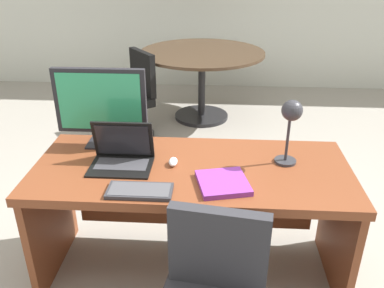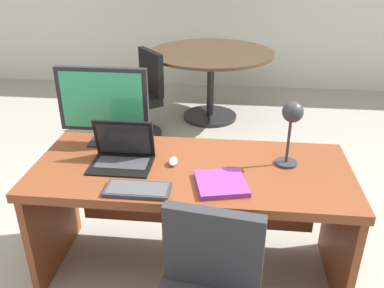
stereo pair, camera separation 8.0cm
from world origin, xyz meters
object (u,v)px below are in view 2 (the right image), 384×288
(mouse, at_px, (173,161))
(meeting_chair_near, at_px, (138,103))
(laptop, at_px, (123,150))
(desk_lamp, at_px, (292,120))
(desk, at_px, (192,191))
(keyboard, at_px, (138,190))
(book, at_px, (221,183))
(monitor, at_px, (103,102))
(meeting_table, at_px, (211,68))

(mouse, distance_m, meeting_chair_near, 2.05)
(mouse, relative_size, meeting_chair_near, 0.10)
(laptop, xyz_separation_m, desk_lamp, (0.89, 0.04, 0.20))
(laptop, xyz_separation_m, mouse, (0.28, -0.01, -0.05))
(desk, xyz_separation_m, keyboard, (-0.23, -0.31, 0.20))
(meeting_chair_near, bearing_deg, book, -66.31)
(monitor, relative_size, laptop, 1.60)
(monitor, distance_m, mouse, 0.55)
(desk, bearing_deg, keyboard, -126.77)
(keyboard, height_order, book, book)
(book, xyz_separation_m, meeting_table, (-0.22, 2.64, -0.15))
(mouse, bearing_deg, meeting_chair_near, 108.83)
(desk, xyz_separation_m, book, (0.17, -0.22, 0.20))
(desk, distance_m, desk_lamp, 0.69)
(desk_lamp, xyz_separation_m, meeting_chair_near, (-1.27, 1.86, -0.65))
(desk_lamp, bearing_deg, mouse, -175.78)
(meeting_table, height_order, meeting_chair_near, meeting_chair_near)
(monitor, bearing_deg, meeting_chair_near, 97.14)
(laptop, relative_size, meeting_table, 0.24)
(monitor, bearing_deg, desk_lamp, -9.87)
(mouse, bearing_deg, book, -35.50)
(desk, bearing_deg, meeting_chair_near, 111.80)
(keyboard, bearing_deg, meeting_chair_near, 103.29)
(laptop, xyz_separation_m, keyboard, (0.15, -0.29, -0.06))
(laptop, height_order, book, laptop)
(book, distance_m, meeting_table, 2.66)
(desk, relative_size, meeting_table, 1.27)
(monitor, height_order, meeting_chair_near, monitor)
(book, bearing_deg, laptop, 160.09)
(book, distance_m, meeting_chair_near, 2.33)
(laptop, relative_size, book, 1.11)
(desk, bearing_deg, mouse, -166.32)
(monitor, bearing_deg, keyboard, -59.22)
(keyboard, distance_m, book, 0.41)
(desk, relative_size, monitor, 3.24)
(mouse, height_order, book, mouse)
(keyboard, height_order, desk_lamp, desk_lamp)
(meeting_chair_near, bearing_deg, meeting_table, 37.62)
(desk_lamp, xyz_separation_m, book, (-0.35, -0.24, -0.26))
(desk, relative_size, meeting_chair_near, 1.97)
(laptop, distance_m, mouse, 0.28)
(desk, relative_size, keyboard, 5.42)
(meeting_chair_near, bearing_deg, keyboard, -76.71)
(desk_lamp, relative_size, meeting_chair_near, 0.43)
(book, bearing_deg, meeting_table, 94.67)
(laptop, bearing_deg, keyboard, -63.49)
(monitor, distance_m, meeting_chair_near, 1.81)
(laptop, bearing_deg, desk, 2.88)
(keyboard, height_order, meeting_chair_near, meeting_chair_near)
(keyboard, relative_size, meeting_table, 0.23)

